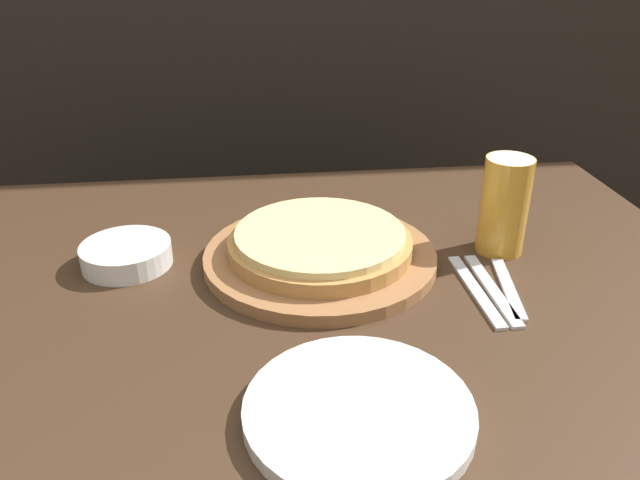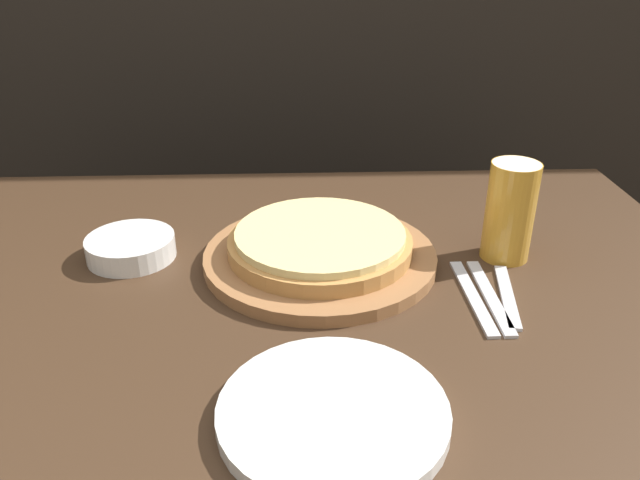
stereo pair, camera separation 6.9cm
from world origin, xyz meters
The scene contains 8 objects.
dining_table centered at (0.00, 0.00, 0.35)m, with size 1.37×0.94×0.71m.
pizza_on_board centered at (0.06, 0.07, 0.73)m, with size 0.37×0.37×0.06m.
beer_glass centered at (0.36, 0.08, 0.80)m, with size 0.08×0.08×0.16m.
dinner_plate centered at (0.06, -0.28, 0.72)m, with size 0.25×0.25×0.02m.
side_bowl centered at (-0.24, 0.10, 0.73)m, with size 0.14×0.14×0.04m.
fork centered at (0.28, -0.04, 0.71)m, with size 0.02×0.20×0.00m.
dinner_knife centered at (0.30, -0.04, 0.71)m, with size 0.02×0.20×0.00m.
spoon centered at (0.33, -0.04, 0.71)m, with size 0.05×0.17×0.00m.
Camera 2 is at (0.03, -0.80, 1.19)m, focal length 35.00 mm.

